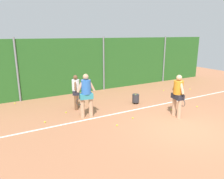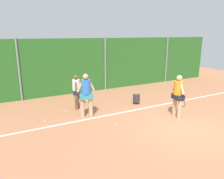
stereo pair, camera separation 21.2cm
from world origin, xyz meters
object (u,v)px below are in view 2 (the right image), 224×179
object	(u,v)px
tennis_ball_7	(133,118)
tennis_ball_6	(17,103)
tennis_ball_4	(66,112)
tennis_ball_5	(198,107)
tennis_ball_8	(165,91)
tennis_ball_0	(192,89)
player_backcourt_far	(76,90)
tennis_ball_2	(45,121)
tennis_ball_3	(116,125)
player_foreground_near	(178,94)
ball_hopper	(136,98)
player_midcourt	(86,93)
tennis_ball_1	(172,110)

from	to	relation	value
tennis_ball_7	tennis_ball_6	bearing A→B (deg)	131.96
tennis_ball_4	tennis_ball_5	size ratio (longest dim) A/B	1.00
tennis_ball_4	tennis_ball_8	bearing A→B (deg)	6.62
tennis_ball_0	player_backcourt_far	bearing A→B (deg)	179.04
tennis_ball_0	tennis_ball_5	world-z (taller)	same
tennis_ball_2	tennis_ball_3	world-z (taller)	same
player_foreground_near	tennis_ball_0	distance (m)	5.38
ball_hopper	tennis_ball_0	xyz separation A→B (m)	(4.83, 0.64, -0.26)
tennis_ball_0	tennis_ball_2	bearing A→B (deg)	-174.87
tennis_ball_3	tennis_ball_5	size ratio (longest dim) A/B	1.00
ball_hopper	tennis_ball_2	world-z (taller)	ball_hopper
tennis_ball_4	tennis_ball_7	size ratio (longest dim) A/B	1.00
tennis_ball_2	player_midcourt	bearing A→B (deg)	-8.45
tennis_ball_1	tennis_ball_8	bearing A→B (deg)	53.14
player_backcourt_far	tennis_ball_1	distance (m)	4.68
tennis_ball_0	tennis_ball_5	bearing A→B (deg)	-133.65
player_backcourt_far	tennis_ball_2	bearing A→B (deg)	143.29
player_midcourt	tennis_ball_2	size ratio (longest dim) A/B	29.23
tennis_ball_5	tennis_ball_8	world-z (taller)	same
tennis_ball_2	tennis_ball_6	xyz separation A→B (m)	(-0.81, 3.27, 0.00)
player_foreground_near	player_backcourt_far	world-z (taller)	player_foreground_near
player_foreground_near	ball_hopper	xyz separation A→B (m)	(-0.50, 2.38, -0.76)
tennis_ball_2	tennis_ball_8	size ratio (longest dim) A/B	1.00
player_backcourt_far	tennis_ball_7	size ratio (longest dim) A/B	25.33
player_foreground_near	player_midcourt	size ratio (longest dim) A/B	0.97
player_foreground_near	tennis_ball_1	distance (m)	1.31
tennis_ball_2	tennis_ball_4	world-z (taller)	same
tennis_ball_1	player_midcourt	bearing A→B (deg)	162.93
tennis_ball_3	tennis_ball_5	distance (m)	4.63
tennis_ball_1	tennis_ball_5	bearing A→B (deg)	-12.51
tennis_ball_1	tennis_ball_2	xyz separation A→B (m)	(-5.63, 1.45, 0.00)
tennis_ball_5	tennis_ball_2	bearing A→B (deg)	165.94
tennis_ball_8	tennis_ball_3	bearing A→B (deg)	-149.41
player_midcourt	player_backcourt_far	world-z (taller)	player_midcourt
tennis_ball_7	player_backcourt_far	bearing A→B (deg)	124.59
tennis_ball_0	tennis_ball_3	world-z (taller)	same
tennis_ball_2	tennis_ball_6	distance (m)	3.37
player_foreground_near	tennis_ball_5	xyz separation A→B (m)	(1.83, 0.39, -1.02)
tennis_ball_4	player_foreground_near	bearing A→B (deg)	-34.51
tennis_ball_4	tennis_ball_8	world-z (taller)	same
tennis_ball_6	player_foreground_near	bearing A→B (deg)	-41.99
tennis_ball_5	tennis_ball_3	bearing A→B (deg)	179.60
player_foreground_near	player_backcourt_far	distance (m)	4.69
tennis_ball_0	tennis_ball_3	distance (m)	7.59
ball_hopper	tennis_ball_7	distance (m)	2.12
tennis_ball_4	tennis_ball_8	distance (m)	6.74
tennis_ball_8	player_foreground_near	bearing A→B (deg)	-125.64
player_midcourt	tennis_ball_3	world-z (taller)	player_midcourt
player_foreground_near	player_backcourt_far	xyz separation A→B (m)	(-3.48, 3.15, -0.11)
tennis_ball_4	tennis_ball_0	bearing A→B (deg)	1.29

